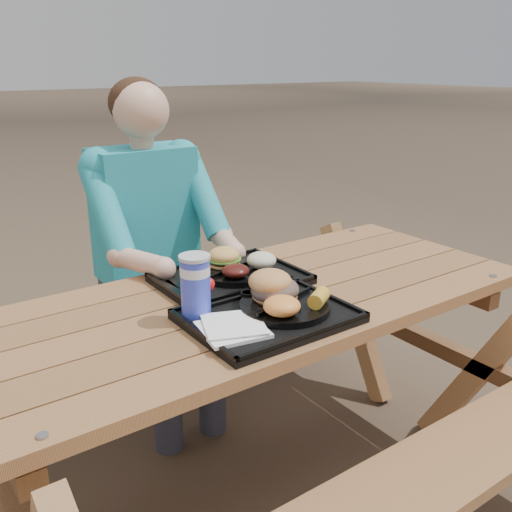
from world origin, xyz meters
TOP-DOWN VIEW (x-y plane):
  - ground at (0.00, 0.00)m, footprint 60.00×60.00m
  - picnic_table at (0.00, 0.00)m, footprint 1.80×1.49m
  - tray_near at (-0.08, -0.17)m, footprint 0.45×0.35m
  - tray_far at (-0.01, 0.14)m, footprint 0.45×0.35m
  - plate_near at (-0.02, -0.17)m, footprint 0.26×0.26m
  - plate_far at (0.02, 0.15)m, footprint 0.26×0.26m
  - napkin_stack at (-0.22, -0.20)m, footprint 0.19×0.19m
  - soda_cup at (-0.24, -0.06)m, footprint 0.08×0.08m
  - condiment_bbq at (-0.07, -0.05)m, footprint 0.04×0.04m
  - condiment_mustard at (-0.02, -0.03)m, footprint 0.05×0.05m
  - sandwich at (-0.02, -0.13)m, footprint 0.13×0.13m
  - mac_cheese at (-0.08, -0.23)m, footprint 0.10×0.10m
  - corn_cob at (0.05, -0.24)m, footprint 0.10×0.10m
  - cutlery_far at (-0.18, 0.14)m, footprint 0.05×0.18m
  - burger at (0.01, 0.20)m, footprint 0.11×0.11m
  - baked_beans at (-0.02, 0.08)m, footprint 0.09×0.09m
  - potato_salad at (0.10, 0.10)m, footprint 0.10×0.10m
  - diner at (-0.04, 0.69)m, footprint 0.48×0.84m

SIDE VIEW (x-z plane):
  - ground at x=0.00m, z-range 0.00..0.00m
  - picnic_table at x=0.00m, z-range 0.00..0.75m
  - diner at x=-0.04m, z-range 0.00..1.28m
  - tray_near at x=-0.08m, z-range 0.75..0.77m
  - tray_far at x=-0.01m, z-range 0.75..0.77m
  - cutlery_far at x=-0.18m, z-range 0.77..0.78m
  - napkin_stack at x=-0.22m, z-range 0.77..0.79m
  - plate_near at x=-0.02m, z-range 0.77..0.79m
  - plate_far at x=0.02m, z-range 0.77..0.79m
  - condiment_bbq at x=-0.07m, z-range 0.77..0.80m
  - condiment_mustard at x=-0.02m, z-range 0.77..0.80m
  - baked_beans at x=-0.02m, z-range 0.79..0.83m
  - corn_cob at x=0.05m, z-range 0.79..0.83m
  - mac_cheese at x=-0.08m, z-range 0.79..0.84m
  - potato_salad at x=0.10m, z-range 0.79..0.84m
  - burger at x=0.01m, z-range 0.79..0.89m
  - soda_cup at x=-0.24m, z-range 0.77..0.94m
  - sandwich at x=-0.02m, z-range 0.79..0.93m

